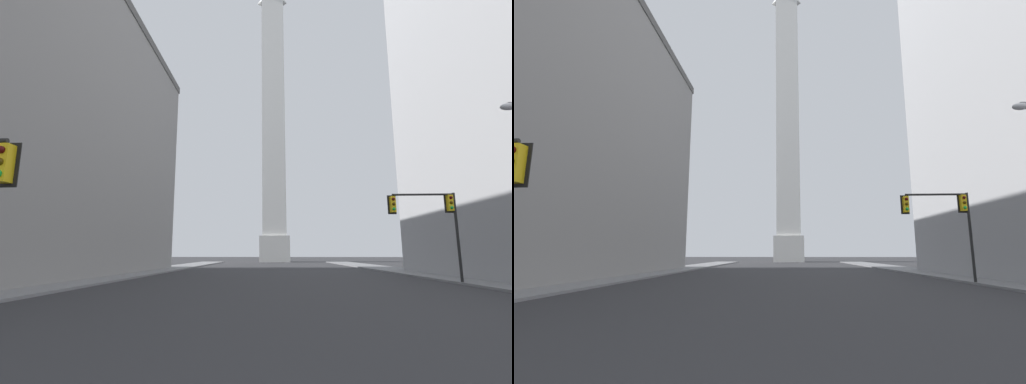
{
  "view_description": "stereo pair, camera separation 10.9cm",
  "coord_description": "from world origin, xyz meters",
  "views": [
    {
      "loc": [
        -0.6,
        -1.11,
        2.0
      ],
      "look_at": [
        -3.49,
        61.19,
        13.22
      ],
      "focal_mm": 24.0,
      "sensor_mm": 36.0,
      "label": 1
    },
    {
      "loc": [
        -0.49,
        -1.1,
        2.0
      ],
      "look_at": [
        -3.49,
        61.19,
        13.22
      ],
      "focal_mm": 24.0,
      "sensor_mm": 36.0,
      "label": 2
    }
  ],
  "objects": [
    {
      "name": "traffic_light_mid_right",
      "position": [
        10.41,
        22.6,
        4.63
      ],
      "size": [
        4.64,
        0.5,
        6.1
      ],
      "color": "black",
      "rests_on": "ground_plane"
    },
    {
      "name": "sidewalk_left",
      "position": [
        -14.18,
        29.66,
        0.07
      ],
      "size": [
        5.0,
        98.85,
        0.15
      ],
      "primitive_type": "cube",
      "color": "slate",
      "rests_on": "ground_plane"
    },
    {
      "name": "obelisk",
      "position": [
        0.0,
        82.38,
        36.48
      ],
      "size": [
        7.12,
        7.12,
        75.99
      ],
      "color": "silver",
      "rests_on": "ground_plane"
    },
    {
      "name": "sidewalk_right",
      "position": [
        14.18,
        29.66,
        0.07
      ],
      "size": [
        5.0,
        98.85,
        0.15
      ],
      "primitive_type": "cube",
      "color": "slate",
      "rests_on": "ground_plane"
    }
  ]
}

